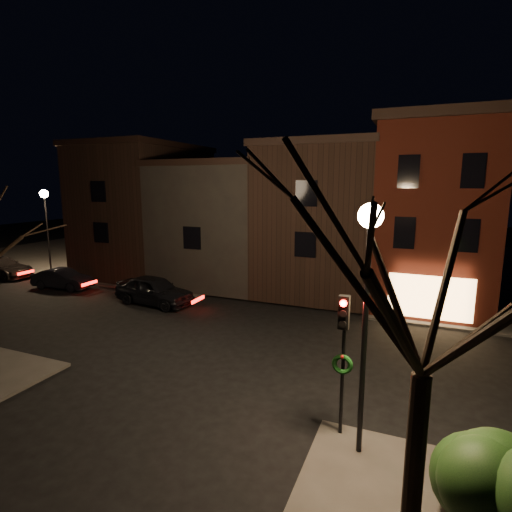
{
  "coord_description": "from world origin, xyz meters",
  "views": [
    {
      "loc": [
        7.29,
        -15.73,
        7.05
      ],
      "look_at": [
        -0.77,
        3.81,
        3.2
      ],
      "focal_mm": 28.0,
      "sensor_mm": 36.0,
      "label": 1
    }
  ],
  "objects_px": {
    "street_lamp_near": "(368,262)",
    "parked_car_a": "(154,290)",
    "bare_tree_right": "(433,238)",
    "street_lamp_far": "(45,209)",
    "traffic_signal": "(343,344)",
    "parked_car_b": "(63,279)",
    "parked_car_c": "(0,267)"
  },
  "relations": [
    {
      "from": "street_lamp_near",
      "to": "parked_car_a",
      "type": "distance_m",
      "value": 16.55
    },
    {
      "from": "bare_tree_right",
      "to": "street_lamp_far",
      "type": "bearing_deg",
      "value": 150.98
    },
    {
      "from": "traffic_signal",
      "to": "parked_car_b",
      "type": "distance_m",
      "value": 22.52
    },
    {
      "from": "street_lamp_near",
      "to": "traffic_signal",
      "type": "xyz_separation_m",
      "value": [
        -0.6,
        0.49,
        -2.37
      ]
    },
    {
      "from": "street_lamp_far",
      "to": "parked_car_c",
      "type": "height_order",
      "value": "street_lamp_far"
    },
    {
      "from": "street_lamp_far",
      "to": "parked_car_b",
      "type": "bearing_deg",
      "value": -32.34
    },
    {
      "from": "parked_car_b",
      "to": "parked_car_c",
      "type": "xyz_separation_m",
      "value": [
        -7.15,
        0.69,
        0.1
      ]
    },
    {
      "from": "street_lamp_near",
      "to": "street_lamp_far",
      "type": "xyz_separation_m",
      "value": [
        -25.2,
        12.2,
        0.0
      ]
    },
    {
      "from": "street_lamp_far",
      "to": "parked_car_b",
      "type": "height_order",
      "value": "street_lamp_far"
    },
    {
      "from": "traffic_signal",
      "to": "parked_car_b",
      "type": "relative_size",
      "value": 0.98
    },
    {
      "from": "parked_car_a",
      "to": "street_lamp_near",
      "type": "bearing_deg",
      "value": -118.07
    },
    {
      "from": "traffic_signal",
      "to": "bare_tree_right",
      "type": "height_order",
      "value": "bare_tree_right"
    },
    {
      "from": "bare_tree_right",
      "to": "parked_car_b",
      "type": "xyz_separation_m",
      "value": [
        -22.39,
        12.1,
        -5.47
      ]
    },
    {
      "from": "street_lamp_near",
      "to": "bare_tree_right",
      "type": "distance_m",
      "value": 2.98
    },
    {
      "from": "street_lamp_near",
      "to": "bare_tree_right",
      "type": "xyz_separation_m",
      "value": [
        1.3,
        -2.5,
        0.97
      ]
    },
    {
      "from": "traffic_signal",
      "to": "parked_car_c",
      "type": "xyz_separation_m",
      "value": [
        -27.64,
        9.8,
        -2.03
      ]
    },
    {
      "from": "street_lamp_far",
      "to": "parked_car_a",
      "type": "bearing_deg",
      "value": -14.66
    },
    {
      "from": "street_lamp_near",
      "to": "parked_car_c",
      "type": "distance_m",
      "value": 30.38
    },
    {
      "from": "bare_tree_right",
      "to": "parked_car_c",
      "type": "height_order",
      "value": "bare_tree_right"
    },
    {
      "from": "traffic_signal",
      "to": "bare_tree_right",
      "type": "bearing_deg",
      "value": -57.59
    },
    {
      "from": "street_lamp_far",
      "to": "parked_car_c",
      "type": "distance_m",
      "value": 5.68
    },
    {
      "from": "parked_car_a",
      "to": "parked_car_b",
      "type": "bearing_deg",
      "value": 92.52
    },
    {
      "from": "street_lamp_near",
      "to": "street_lamp_far",
      "type": "bearing_deg",
      "value": 154.17
    },
    {
      "from": "bare_tree_right",
      "to": "parked_car_a",
      "type": "bearing_deg",
      "value": 141.39
    },
    {
      "from": "parked_car_a",
      "to": "parked_car_b",
      "type": "relative_size",
      "value": 1.21
    },
    {
      "from": "bare_tree_right",
      "to": "parked_car_c",
      "type": "distance_m",
      "value": 32.63
    },
    {
      "from": "parked_car_b",
      "to": "parked_car_c",
      "type": "distance_m",
      "value": 7.19
    },
    {
      "from": "bare_tree_right",
      "to": "parked_car_b",
      "type": "distance_m",
      "value": 26.03
    },
    {
      "from": "traffic_signal",
      "to": "parked_car_c",
      "type": "relative_size",
      "value": 0.75
    },
    {
      "from": "street_lamp_far",
      "to": "parked_car_c",
      "type": "relative_size",
      "value": 1.2
    },
    {
      "from": "parked_car_c",
      "to": "parked_car_b",
      "type": "bearing_deg",
      "value": -96.85
    },
    {
      "from": "traffic_signal",
      "to": "parked_car_a",
      "type": "xyz_separation_m",
      "value": [
        -12.57,
        8.56,
        -1.96
      ]
    }
  ]
}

